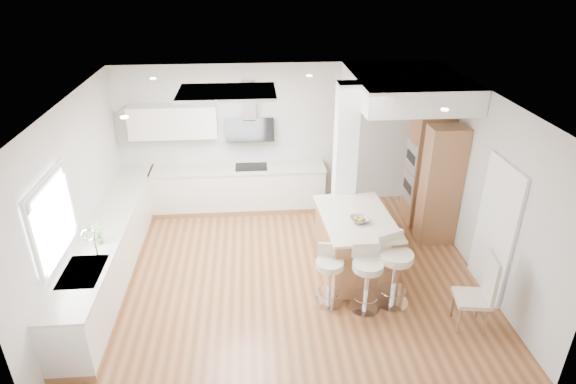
{
  "coord_description": "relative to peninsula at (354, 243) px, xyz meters",
  "views": [
    {
      "loc": [
        -0.45,
        -6.27,
        4.58
      ],
      "look_at": [
        0.07,
        0.4,
        1.24
      ],
      "focal_mm": 30.0,
      "sensor_mm": 36.0,
      "label": 1
    }
  ],
  "objects": [
    {
      "name": "ground",
      "position": [
        -1.09,
        -0.03,
        -0.49
      ],
      "size": [
        6.0,
        6.0,
        0.0
      ],
      "primitive_type": "plane",
      "color": "#9A6239",
      "rests_on": "ground"
    },
    {
      "name": "ceiling",
      "position": [
        -1.09,
        -0.03,
        -0.49
      ],
      "size": [
        6.0,
        5.0,
        0.02
      ],
      "primitive_type": "cube",
      "color": "white",
      "rests_on": "ground"
    },
    {
      "name": "wall_back",
      "position": [
        -1.09,
        2.47,
        0.91
      ],
      "size": [
        6.0,
        0.04,
        2.8
      ],
      "primitive_type": "cube",
      "color": "beige",
      "rests_on": "ground"
    },
    {
      "name": "wall_left",
      "position": [
        -4.09,
        -0.03,
        0.91
      ],
      "size": [
        0.04,
        5.0,
        2.8
      ],
      "primitive_type": "cube",
      "color": "beige",
      "rests_on": "ground"
    },
    {
      "name": "wall_right",
      "position": [
        1.91,
        -0.03,
        0.91
      ],
      "size": [
        0.04,
        5.0,
        2.8
      ],
      "primitive_type": "cube",
      "color": "beige",
      "rests_on": "ground"
    },
    {
      "name": "skylight",
      "position": [
        -1.88,
        0.57,
        2.28
      ],
      "size": [
        4.1,
        2.1,
        0.06
      ],
      "color": "white",
      "rests_on": "ground"
    },
    {
      "name": "window_left",
      "position": [
        -4.04,
        -0.93,
        1.2
      ],
      "size": [
        0.06,
        1.28,
        1.07
      ],
      "color": "white",
      "rests_on": "ground"
    },
    {
      "name": "doorway_right",
      "position": [
        1.89,
        -0.63,
        0.51
      ],
      "size": [
        0.05,
        1.0,
        2.1
      ],
      "color": "#4A413A",
      "rests_on": "ground"
    },
    {
      "name": "counter_left",
      "position": [
        -3.79,
        0.2,
        -0.03
      ],
      "size": [
        0.63,
        4.5,
        1.35
      ],
      "color": "#9D6C43",
      "rests_on": "ground"
    },
    {
      "name": "counter_back",
      "position": [
        -2.0,
        2.2,
        0.21
      ],
      "size": [
        3.62,
        0.63,
        2.5
      ],
      "color": "#9D6C43",
      "rests_on": "ground"
    },
    {
      "name": "pillar",
      "position": [
        -0.04,
        0.92,
        0.91
      ],
      "size": [
        0.35,
        0.35,
        2.8
      ],
      "color": "white",
      "rests_on": "ground"
    },
    {
      "name": "soffit",
      "position": [
        1.01,
        1.37,
        2.11
      ],
      "size": [
        1.78,
        2.2,
        0.4
      ],
      "color": "white",
      "rests_on": "ground"
    },
    {
      "name": "oven_column",
      "position": [
        1.59,
        1.2,
        0.56
      ],
      "size": [
        0.63,
        1.21,
        2.1
      ],
      "color": "#9D6C43",
      "rests_on": "ground"
    },
    {
      "name": "peninsula",
      "position": [
        0.0,
        0.0,
        0.0
      ],
      "size": [
        1.15,
        1.65,
        1.04
      ],
      "rotation": [
        0.0,
        0.0,
        0.06
      ],
      "color": "#9D6C43",
      "rests_on": "ground"
    },
    {
      "name": "bar_stool_a",
      "position": [
        -0.52,
        -0.79,
        0.03
      ],
      "size": [
        0.49,
        0.49,
        0.93
      ],
      "rotation": [
        0.0,
        0.0,
        -0.18
      ],
      "color": "silver",
      "rests_on": "ground"
    },
    {
      "name": "bar_stool_b",
      "position": [
        -0.03,
        -0.95,
        0.07
      ],
      "size": [
        0.45,
        0.45,
        1.0
      ],
      "rotation": [
        0.0,
        0.0,
        0.01
      ],
      "color": "silver",
      "rests_on": "ground"
    },
    {
      "name": "bar_stool_c",
      "position": [
        0.38,
        -0.86,
        0.13
      ],
      "size": [
        0.64,
        0.64,
        1.1
      ],
      "rotation": [
        0.0,
        0.0,
        0.37
      ],
      "color": "silver",
      "rests_on": "ground"
    },
    {
      "name": "dining_chair",
      "position": [
        1.39,
        -1.43,
        0.11
      ],
      "size": [
        0.49,
        0.49,
        1.12
      ],
      "rotation": [
        0.0,
        0.0,
        -0.15
      ],
      "color": "beige",
      "rests_on": "ground"
    }
  ]
}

